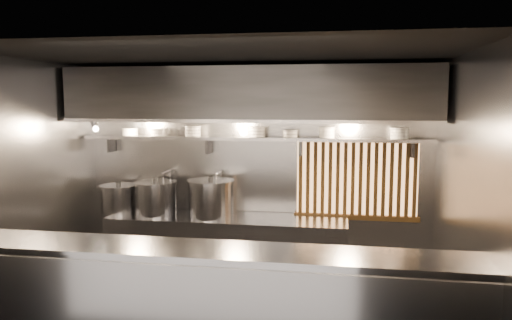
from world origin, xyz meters
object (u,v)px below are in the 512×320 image
(stock_pot_left, at_px, (119,199))
(stock_pot_right, at_px, (211,198))
(pendant_bulb, at_px, (243,132))
(stock_pot_mid, at_px, (156,198))
(heat_lamp, at_px, (94,124))

(stock_pot_left, relative_size, stock_pot_right, 0.73)
(pendant_bulb, xyz_separation_m, stock_pot_mid, (-1.12, -0.10, -0.84))
(pendant_bulb, distance_m, stock_pot_mid, 1.41)
(pendant_bulb, height_order, stock_pot_mid, pendant_bulb)
(heat_lamp, relative_size, pendant_bulb, 1.87)
(pendant_bulb, height_order, stock_pot_left, pendant_bulb)
(pendant_bulb, distance_m, stock_pot_left, 1.87)
(pendant_bulb, height_order, stock_pot_right, pendant_bulb)
(heat_lamp, relative_size, stock_pot_right, 0.52)
(stock_pot_left, xyz_separation_m, stock_pot_mid, (0.53, -0.04, 0.03))
(stock_pot_left, bearing_deg, stock_pot_right, -1.81)
(heat_lamp, bearing_deg, pendant_bulb, 11.00)
(heat_lamp, distance_m, stock_pot_left, 1.04)
(pendant_bulb, bearing_deg, stock_pot_mid, -175.11)
(heat_lamp, distance_m, stock_pot_right, 1.70)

